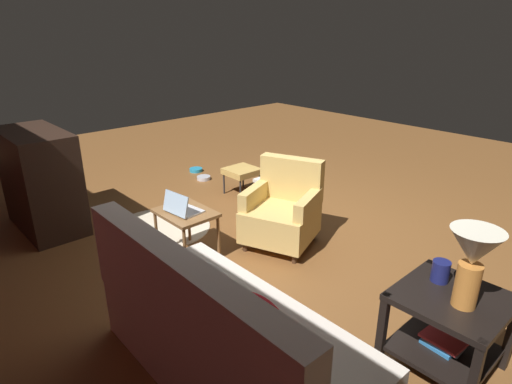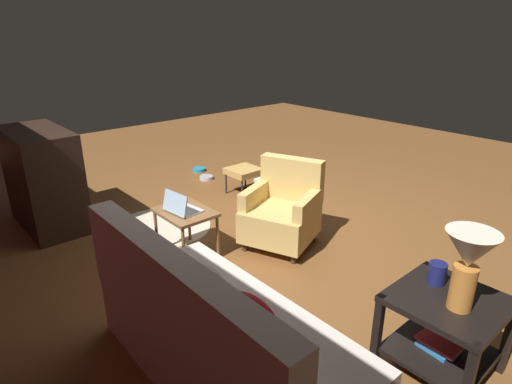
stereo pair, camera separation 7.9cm
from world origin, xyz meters
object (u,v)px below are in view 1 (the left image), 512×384
couch (225,337)px  ottoman (242,172)px  laptop_desk (186,217)px  television (37,171)px  yellow_mug (282,162)px  table_lamp (473,256)px  side_table (448,320)px  pet_bowl_teal (196,170)px  armchair (283,211)px  book_stack_hamper (280,173)px  wicker_hamper (280,198)px  pet_bowl_steel (204,178)px  laptop (182,208)px  small_vase (441,271)px  book_stack_shelf (443,342)px  tv_cabinet (41,177)px  tv_remote (279,175)px

couch → ottoman: size_ratio=4.78×
laptop_desk → television: size_ratio=0.88×
yellow_mug → table_lamp: bearing=158.2°
side_table → pet_bowl_teal: bearing=-14.6°
couch → pet_bowl_teal: couch is taller
couch → armchair: (1.05, -1.59, 0.04)m
television → book_stack_hamper: television is taller
wicker_hamper → pet_bowl_steel: 1.72m
laptop_desk → wicker_hamper: (0.03, -1.32, -0.18)m
side_table → table_lamp: table_lamp is taller
laptop → pet_bowl_steel: size_ratio=1.73×
small_vase → book_stack_shelf: (-0.13, 0.10, -0.43)m
laptop_desk → couch: bearing=154.4°
ottoman → yellow_mug: bearing=171.6°
small_vase → laptop_desk: small_vase is taller
book_stack_hamper → pet_bowl_steel: (1.70, -0.13, -0.52)m
pet_bowl_steel → couch: bearing=146.2°
laptop → tv_cabinet: size_ratio=0.31×
laptop_desk → tv_cabinet: bearing=25.6°
armchair → laptop: bearing=64.8°
small_vase → yellow_mug: size_ratio=1.44×
pet_bowl_steel → tv_cabinet: bearing=92.7°
table_lamp → book_stack_hamper: table_lamp is taller
ottoman → side_table: bearing=161.8°
couch → tv_remote: (1.62, -2.11, 0.17)m
laptop → table_lamp: bearing=-170.6°
book_stack_shelf → tv_remote: 2.69m
table_lamp → book_stack_shelf: (0.09, -0.05, -0.70)m
laptop → tv_remote: bearing=-84.6°
pet_bowl_steel → pet_bowl_teal: same height
armchair → small_vase: 1.84m
armchair → ottoman: armchair is taller
wicker_hamper → side_table: bearing=159.3°
table_lamp → laptop: table_lamp is taller
book_stack_hamper → pet_bowl_teal: 2.17m
side_table → small_vase: bearing=-35.5°
laptop → tv_remote: laptop is taller
table_lamp → laptop: (2.44, 0.40, -0.36)m
laptop_desk → wicker_hamper: 1.33m
laptop_desk → television: (1.63, 0.80, 0.24)m
television → yellow_mug: bearing=-126.0°
television → tv_remote: 2.66m
yellow_mug → television: bearing=54.0°
small_vase → book_stack_shelf: size_ratio=0.53×
side_table → television: television is taller
table_lamp → television: (4.07, 1.16, -0.23)m
laptop → television: 1.80m
side_table → television: size_ratio=1.00×
small_vase → pet_bowl_steel: small_vase is taller
armchair → television: television is taller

